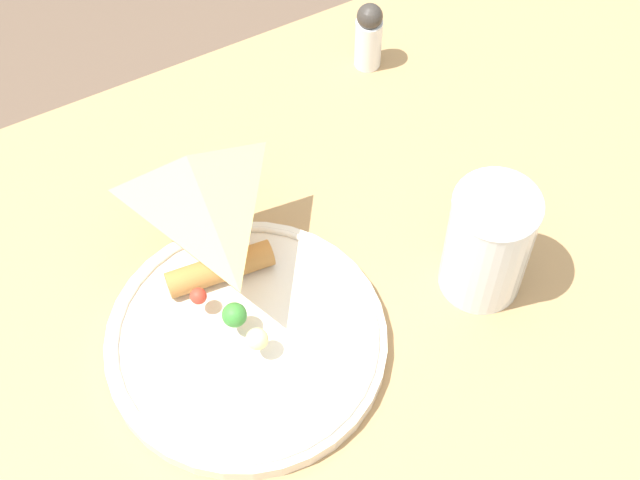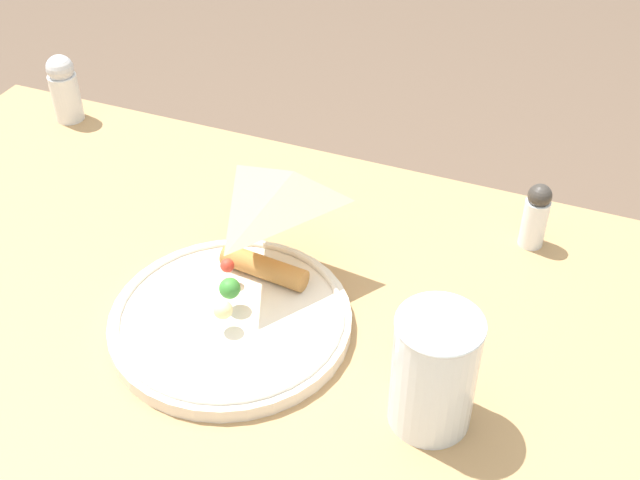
% 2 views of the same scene
% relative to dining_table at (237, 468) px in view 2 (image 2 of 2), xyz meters
% --- Properties ---
extents(dining_table, '(1.17, 0.87, 0.71)m').
position_rel_dining_table_xyz_m(dining_table, '(0.00, 0.00, 0.00)').
color(dining_table, '#A87F51').
rests_on(dining_table, ground_plane).
extents(plate_pizza, '(0.25, 0.25, 0.05)m').
position_rel_dining_table_xyz_m(plate_pizza, '(0.05, -0.10, 0.11)').
color(plate_pizza, silver).
rests_on(plate_pizza, dining_table).
extents(milk_glass, '(0.08, 0.08, 0.12)m').
position_rel_dining_table_xyz_m(milk_glass, '(-0.17, -0.06, 0.15)').
color(milk_glass, white).
rests_on(milk_glass, dining_table).
extents(salt_shaker, '(0.04, 0.04, 0.10)m').
position_rel_dining_table_xyz_m(salt_shaker, '(0.45, -0.38, 0.14)').
color(salt_shaker, silver).
rests_on(salt_shaker, dining_table).
extents(pepper_shaker, '(0.03, 0.03, 0.08)m').
position_rel_dining_table_xyz_m(pepper_shaker, '(-0.21, -0.34, 0.13)').
color(pepper_shaker, white).
rests_on(pepper_shaker, dining_table).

